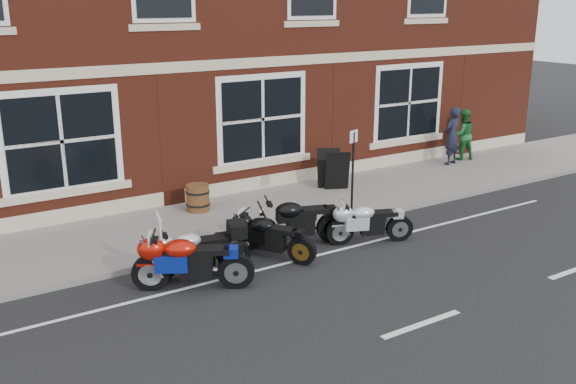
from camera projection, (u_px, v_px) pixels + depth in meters
name	position (u px, v px, depth m)	size (l,w,h in m)	color
ground	(313.00, 261.00, 12.51)	(80.00, 80.00, 0.00)	black
sidewalk	(240.00, 216.00, 14.91)	(30.00, 3.00, 0.12)	slate
kerb	(276.00, 237.00, 13.64)	(30.00, 0.16, 0.12)	slate
moto_touring_silver	(193.00, 250.00, 11.66)	(1.98, 0.61, 1.31)	black
moto_sport_red	(190.00, 260.00, 11.17)	(1.94, 1.16, 0.96)	black
moto_sport_black	(270.00, 235.00, 12.51)	(1.12, 1.66, 0.85)	black
moto_sport_silver	(368.00, 221.00, 13.33)	(1.76, 0.81, 0.84)	black
moto_naked_black	(295.00, 219.00, 13.20)	(2.07, 0.79, 0.96)	black
pedestrian_left	(452.00, 136.00, 19.15)	(0.63, 0.42, 1.73)	black
pedestrian_right	(463.00, 134.00, 19.76)	(0.76, 0.59, 1.57)	#1C652C
a_board_sign	(333.00, 169.00, 16.75)	(0.63, 0.42, 1.04)	black
barrel_planter	(198.00, 198.00, 15.05)	(0.57, 0.57, 0.63)	#492F13
parking_sign	(353.00, 167.00, 14.49)	(0.27, 0.10, 1.99)	black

